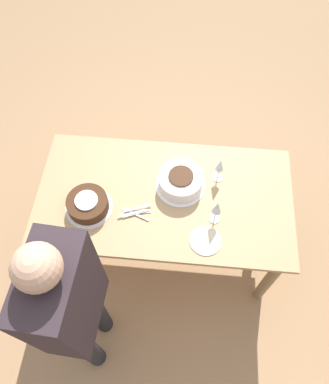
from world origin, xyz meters
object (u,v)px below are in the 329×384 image
(cake_center_white, at_px, (181,181))
(wine_glass_near, at_px, (217,208))
(wine_glass_far, at_px, (220,166))
(person_cutting, at_px, (72,306))
(cake_front_chocolate, at_px, (88,204))

(cake_center_white, xyz_separation_m, wine_glass_near, (0.22, -0.22, 0.09))
(cake_center_white, xyz_separation_m, wine_glass_far, (0.23, 0.08, 0.08))
(cake_center_white, height_order, person_cutting, person_cutting)
(cake_center_white, relative_size, cake_front_chocolate, 1.09)
(cake_center_white, height_order, wine_glass_far, wine_glass_far)
(cake_front_chocolate, xyz_separation_m, wine_glass_far, (0.78, 0.29, 0.09))
(cake_center_white, height_order, wine_glass_near, wine_glass_near)
(cake_front_chocolate, bearing_deg, person_cutting, -82.64)
(cake_front_chocolate, xyz_separation_m, person_cutting, (0.08, -0.65, 0.19))
(cake_front_chocolate, distance_m, wine_glass_near, 0.77)
(wine_glass_near, bearing_deg, cake_front_chocolate, 179.30)
(cake_front_chocolate, bearing_deg, cake_center_white, 20.89)
(cake_front_chocolate, height_order, person_cutting, person_cutting)
(cake_center_white, distance_m, person_cutting, 0.99)
(wine_glass_near, bearing_deg, wine_glass_far, 87.59)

